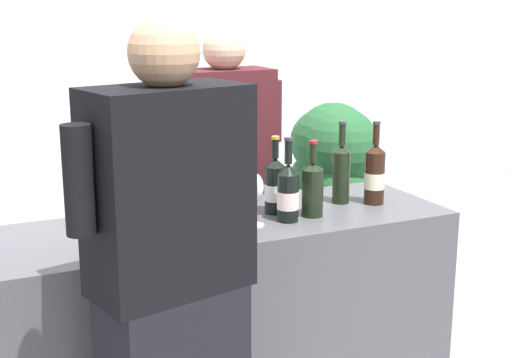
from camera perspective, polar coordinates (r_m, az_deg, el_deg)
wall_back at (r=5.13m, az=-14.19°, el=9.35°), size 8.00×0.10×2.80m
counter at (r=2.91m, az=-3.11°, el=-12.42°), size 1.85×0.59×0.95m
wine_bottle_0 at (r=2.97m, az=6.80°, el=0.57°), size 0.07×0.07×0.34m
wine_bottle_1 at (r=2.69m, az=-8.33°, el=-1.20°), size 0.07×0.07×0.34m
wine_bottle_2 at (r=2.78m, az=4.53°, el=-0.72°), size 0.08×0.08×0.30m
wine_bottle_3 at (r=2.71m, az=2.57°, el=-1.08°), size 0.08×0.08×0.32m
wine_bottle_4 at (r=2.61m, az=-3.11°, el=-1.31°), size 0.07×0.07×0.34m
wine_bottle_5 at (r=2.81m, az=1.53°, el=-0.55°), size 0.08×0.08×0.31m
wine_bottle_6 at (r=2.98m, az=9.43°, el=0.38°), size 0.08×0.08×0.34m
wine_glass at (r=2.64m, az=-0.14°, el=-0.86°), size 0.08×0.08×0.20m
ice_bucket at (r=2.46m, az=-9.87°, el=-3.05°), size 0.22×0.22×0.20m
person_server at (r=3.45m, az=-2.43°, el=-2.28°), size 0.59×0.25×1.66m
person_guest at (r=2.17m, az=-6.69°, el=-11.28°), size 0.60×0.34×1.73m
potted_shrub at (r=4.09m, az=5.90°, el=0.16°), size 0.46×0.61×1.23m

